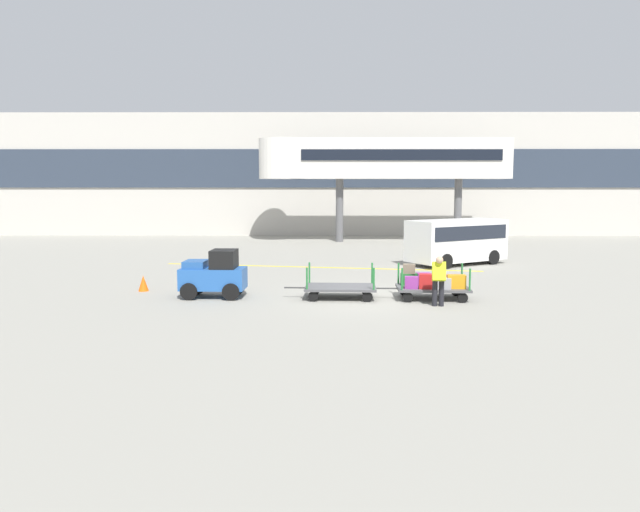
# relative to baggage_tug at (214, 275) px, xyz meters

# --- Properties ---
(ground_plane) EXTENTS (120.00, 120.00, 0.00)m
(ground_plane) POSITION_rel_baggage_tug_xyz_m (4.86, -0.04, -0.75)
(ground_plane) COLOR gray
(apron_lead_line) EXTENTS (14.33, 2.68, 0.01)m
(apron_lead_line) POSITION_rel_baggage_tug_xyz_m (3.37, 7.31, -0.75)
(apron_lead_line) COLOR yellow
(apron_lead_line) RESTS_ON ground_plane
(terminal_building) EXTENTS (61.47, 2.51, 9.04)m
(terminal_building) POSITION_rel_baggage_tug_xyz_m (4.86, 25.94, 3.77)
(terminal_building) COLOR #BCB7AD
(terminal_building) RESTS_ON ground_plane
(jet_bridge) EXTENTS (16.32, 3.00, 6.75)m
(jet_bridge) POSITION_rel_baggage_tug_xyz_m (6.89, 19.95, 4.63)
(jet_bridge) COLOR silver
(jet_bridge) RESTS_ON ground_plane
(baggage_tug) EXTENTS (2.14, 1.30, 1.58)m
(baggage_tug) POSITION_rel_baggage_tug_xyz_m (0.00, 0.00, 0.00)
(baggage_tug) COLOR #2659A5
(baggage_tug) RESTS_ON ground_plane
(baggage_cart_lead) EXTENTS (3.03, 1.49, 1.10)m
(baggage_cart_lead) POSITION_rel_baggage_tug_xyz_m (4.15, -0.16, -0.41)
(baggage_cart_lead) COLOR #4C4C4F
(baggage_cart_lead) RESTS_ON ground_plane
(baggage_cart_middle) EXTENTS (3.03, 1.49, 1.10)m
(baggage_cart_middle) POSITION_rel_baggage_tug_xyz_m (7.14, -0.27, -0.24)
(baggage_cart_middle) COLOR #4C4C4F
(baggage_cart_middle) RESTS_ON ground_plane
(baggage_handler) EXTENTS (0.44, 0.46, 1.56)m
(baggage_handler) POSITION_rel_baggage_tug_xyz_m (7.11, -1.49, 0.11)
(baggage_handler) COLOR black
(baggage_handler) RESTS_ON ground_plane
(shuttle_van) EXTENTS (5.09, 4.12, 2.10)m
(shuttle_van) POSITION_rel_baggage_tug_xyz_m (9.85, 8.39, 0.48)
(shuttle_van) COLOR white
(shuttle_van) RESTS_ON ground_plane
(safety_cone_near) EXTENTS (0.36, 0.36, 0.55)m
(safety_cone_near) POSITION_rel_baggage_tug_xyz_m (-2.71, 1.15, -0.48)
(safety_cone_near) COLOR #EA590F
(safety_cone_near) RESTS_ON ground_plane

